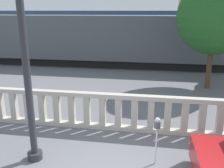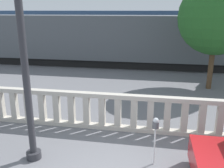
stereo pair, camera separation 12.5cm
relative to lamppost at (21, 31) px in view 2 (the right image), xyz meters
The scene contains 6 objects.
balustrade 4.03m from the lamppost, 42.65° to the left, with size 12.97×0.24×1.23m.
lamppost is the anchor object (origin of this frame).
parking_meter 3.90m from the lamppost, ahead, with size 0.16×0.16×1.28m.
train_near 12.18m from the lamppost, 99.29° to the left, with size 27.58×3.08×4.03m.
train_far 24.82m from the lamppost, 95.69° to the left, with size 27.87×2.97×4.28m.
tree_left 9.25m from the lamppost, 51.68° to the left, with size 3.53×3.53×5.23m.
Camera 2 is at (0.86, -4.55, 3.79)m, focal length 40.00 mm.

